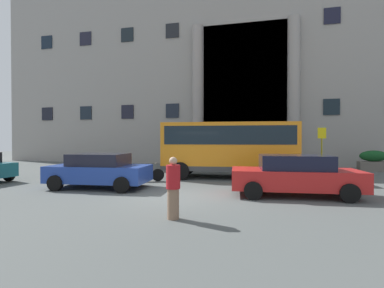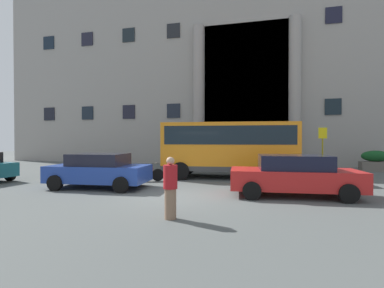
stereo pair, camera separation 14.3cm
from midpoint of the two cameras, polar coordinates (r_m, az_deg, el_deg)
ground_plane at (r=10.24m, az=-4.18°, el=-10.84°), size 80.00×64.00×0.12m
office_building_facade at (r=28.38m, az=6.99°, el=17.34°), size 40.70×9.69×20.15m
orange_minibus at (r=15.16m, az=7.18°, el=-0.26°), size 7.08×3.35×2.90m
bus_stop_sign at (r=17.17m, az=24.49°, el=-0.40°), size 0.44×0.08×2.69m
hedge_planter_entrance_left at (r=21.58m, az=32.67°, el=-2.93°), size 1.78×0.78×1.33m
hedge_planter_far_west at (r=20.18m, az=18.48°, el=-3.17°), size 1.93×0.77×1.27m
hedge_planter_west at (r=20.30m, az=8.95°, el=-2.54°), size 1.83×0.99×1.69m
hedge_planter_east at (r=21.05m, az=-1.74°, el=-2.88°), size 1.99×0.89×1.33m
parked_hatchback_near at (r=10.79m, az=19.64°, el=-5.92°), size 4.56×2.28×1.47m
parked_compact_extra at (r=12.48m, az=-18.49°, el=-5.06°), size 4.19×2.30×1.44m
scooter_by_planter at (r=12.87m, az=13.39°, el=-6.14°), size 1.90×0.60×0.89m
motorcycle_far_end at (r=14.04m, az=-10.17°, el=-5.53°), size 1.96×0.67×0.89m
pedestrian_woman_dark_dress at (r=7.27m, az=-4.39°, el=-8.84°), size 0.36×0.36×1.58m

